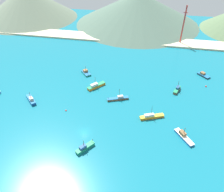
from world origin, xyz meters
name	(u,v)px	position (x,y,z in m)	size (l,w,h in m)	color
ground	(101,91)	(0.00, 30.00, -0.25)	(260.00, 280.00, 0.50)	#146B7F
fishing_boat_0	(86,73)	(-12.33, 45.12, 0.75)	(7.11, 7.50, 4.79)	#198466
fishing_boat_1	(177,90)	(39.23, 37.39, 0.92)	(4.27, 7.43, 6.07)	brown
fishing_boat_2	(85,148)	(2.88, -8.53, 0.94)	(6.42, 7.59, 5.05)	#198466
fishing_boat_3	(118,98)	(10.25, 24.46, 0.75)	(10.64, 5.70, 6.45)	brown
fishing_boat_4	(151,116)	(26.99, 14.09, 0.89)	(10.95, 5.97, 6.78)	orange
fishing_boat_5	(96,86)	(-3.19, 32.71, 0.98)	(8.64, 9.48, 6.60)	orange
fishing_boat_6	(184,136)	(40.46, 4.74, 0.78)	(7.70, 9.41, 5.32)	#1E5BA8
fishing_boat_8	(31,100)	(-31.47, 15.09, 0.98)	(7.82, 7.74, 5.66)	#14478C
fishing_boat_9	(203,75)	(54.82, 55.52, 0.70)	(7.13, 7.30, 2.03)	#232328
buoy_0	(206,86)	(54.86, 44.53, 0.14)	(0.82, 0.82, 0.82)	red
buoy_1	(66,111)	(-12.20, 11.46, 0.13)	(0.76, 0.76, 0.76)	red
beach_strip	(121,39)	(0.00, 98.84, 0.60)	(247.00, 15.09, 1.20)	beige
hill_west	(28,3)	(-93.41, 134.16, 13.73)	(89.01, 89.01, 27.47)	#60705B
hill_central	(138,8)	(8.23, 137.84, 13.22)	(108.51, 108.51, 26.45)	#4C6656
radio_tower	(183,25)	(43.90, 99.36, 13.95)	(2.73, 2.19, 27.35)	#B7332D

